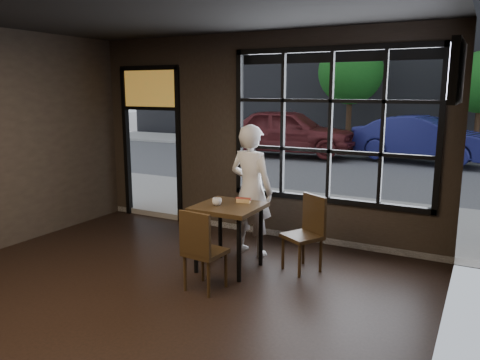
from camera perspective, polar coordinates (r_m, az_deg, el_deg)
The scene contains 15 objects.
floor at distance 5.12m, azimuth -16.50°, elevation -16.72°, with size 6.00×7.00×0.02m, color black.
wall_right at distance 3.25m, azimuth 22.66°, elevation -2.84°, with size 0.04×7.00×3.20m, color black.
window_frame at distance 7.00m, azimuth 10.94°, elevation 6.44°, with size 3.06×0.12×2.28m, color black.
stained_transom at distance 8.56m, azimuth -10.90°, elevation 10.92°, with size 1.20×0.06×0.70m, color orange.
street_asphalt at distance 27.46m, azimuth 21.33°, elevation 5.32°, with size 60.00×41.00×0.04m, color #545456.
cafe_table at distance 6.15m, azimuth -1.36°, elevation -6.97°, with size 0.80×0.80×0.87m, color black.
chair_near at distance 5.54m, azimuth -4.25°, elevation -8.43°, with size 0.42×0.42×0.98m, color black.
chair_window at distance 6.13m, azimuth 7.58°, elevation -6.54°, with size 0.43×0.43×0.99m, color black.
man at distance 6.60m, azimuth 1.38°, elevation -1.26°, with size 0.68×0.45×1.86m, color silver.
hotdog at distance 6.15m, azimuth 0.41°, elevation -2.50°, with size 0.20×0.08×0.06m, color tan, non-canonical shape.
cup at distance 6.00m, azimuth -2.82°, elevation -2.66°, with size 0.12×0.12×0.10m, color silver.
tv at distance 5.26m, azimuth 25.00°, elevation 11.79°, with size 0.12×1.06×0.62m, color black.
navy_car at distance 15.98m, azimuth 21.48°, elevation 4.75°, with size 1.50×4.29×1.41m, color navy.
maroon_car at distance 16.50m, azimuth 5.89°, elevation 5.92°, with size 1.87×4.66×1.59m, color maroon.
tree_left at distance 18.96m, azimuth 13.33°, elevation 12.66°, with size 2.48×2.48×4.23m.
Camera 1 is at (3.27, -3.16, 2.33)m, focal length 35.00 mm.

